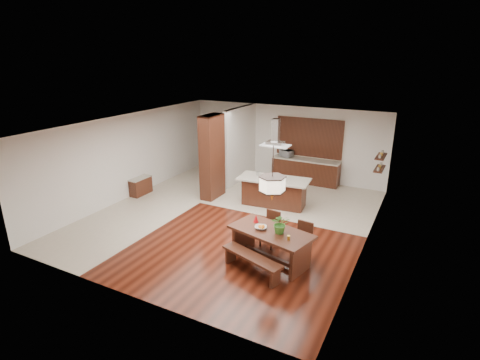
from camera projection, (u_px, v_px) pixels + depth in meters
The scene contains 25 objects.
room_shell at pixel (231, 152), 10.98m from camera, with size 9.00×9.04×2.92m.
tile_hallway at pixel (161, 201), 12.84m from camera, with size 2.50×9.00×0.01m, color beige.
tile_kitchen at pixel (296, 197), 13.20m from camera, with size 5.50×4.00×0.01m, color beige.
soffit_band at pixel (231, 125), 10.72m from camera, with size 8.00×9.00×0.02m, color #391F0E.
partition_pier at pixel (212, 157), 12.80m from camera, with size 0.45×1.00×2.90m, color black.
partition_stub at pixel (240, 145), 14.56m from camera, with size 0.18×2.40×2.90m, color silver.
hallway_console at pixel (141, 186), 13.37m from camera, with size 0.37×0.88×0.63m, color black.
hallway_doorway at pixel (225, 145), 16.18m from camera, with size 1.10×0.20×2.10m, color black.
rear_counter at pixel (305, 171), 14.58m from camera, with size 2.60×0.62×0.95m.
kitchen_window at pixel (309, 137), 14.39m from camera, with size 2.60×0.08×1.50m, color olive.
shelf_lower at pixel (379, 169), 11.69m from camera, with size 0.26×0.90×0.04m, color black.
shelf_upper at pixel (381, 156), 11.56m from camera, with size 0.26×0.90×0.04m, color black.
dining_table at pixel (271, 239), 8.97m from camera, with size 2.15×1.43×0.82m.
dining_bench at pixel (252, 264), 8.58m from camera, with size 1.62×0.35×0.46m, color black, non-canonical shape.
dining_chair_left at pixel (269, 229), 9.75m from camera, with size 0.42×0.42×0.94m, color black, non-canonical shape.
dining_chair_right at pixel (302, 241), 9.13m from camera, with size 0.41×0.41×0.93m, color black, non-canonical shape.
pendant_lantern at pixel (273, 174), 8.44m from camera, with size 0.64×0.64×1.31m, color beige, non-canonical shape.
foliage_plant at pixel (280, 224), 8.71m from camera, with size 0.43×0.37×0.48m, color #3B7C29.
fruit_bowl at pixel (261, 227), 8.98m from camera, with size 0.29×0.29×0.07m, color beige.
napkin_cone at pixel (256, 218), 9.31m from camera, with size 0.13×0.13×0.20m, color #BB0D12.
gold_ornament at pixel (289, 238), 8.45m from camera, with size 0.07×0.07×0.10m, color gold.
kitchen_island at pixel (274, 191), 12.36m from camera, with size 2.40×1.23×0.96m.
range_hood at pixel (276, 133), 11.72m from camera, with size 0.90×0.55×0.87m, color silver, non-canonical shape.
island_cup at pixel (285, 179), 11.92m from camera, with size 0.13×0.13×0.10m, color silver.
microwave at pixel (286, 153), 14.72m from camera, with size 0.50×0.34×0.28m, color #AFB3B6.
Camera 1 is at (5.15, -9.34, 4.82)m, focal length 28.00 mm.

